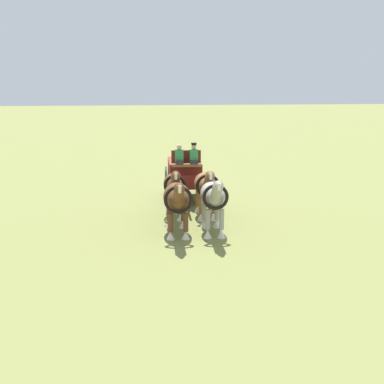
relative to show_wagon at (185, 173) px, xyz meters
The scene contains 6 objects.
ground_plane 1.28m from the show_wagon, behind, with size 220.00×220.00×0.00m, color olive.
show_wagon is the anchor object (origin of this frame).
draft_horse_rear_near 3.62m from the show_wagon, ahead, with size 3.17×1.07×2.16m.
draft_horse_rear_off 3.63m from the show_wagon, 13.80° to the right, with size 3.10×0.98×2.17m.
draft_horse_lead_near 6.20m from the show_wagon, ahead, with size 3.08×1.03×2.24m.
draft_horse_lead_off 6.19m from the show_wagon, ahead, with size 3.25×1.13×2.20m.
Camera 1 is at (25.57, -3.14, 5.45)m, focal length 51.59 mm.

